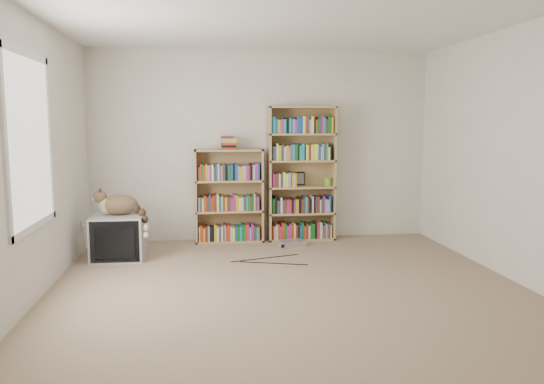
{
  "coord_description": "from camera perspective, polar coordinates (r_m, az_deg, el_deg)",
  "views": [
    {
      "loc": [
        -0.78,
        -4.54,
        1.55
      ],
      "look_at": [
        -0.06,
        1.0,
        0.83
      ],
      "focal_mm": 35.0,
      "sensor_mm": 36.0,
      "label": 1
    }
  ],
  "objects": [
    {
      "name": "floor",
      "position": [
        4.86,
        2.27,
        -11.21
      ],
      "size": [
        4.5,
        5.0,
        0.01
      ],
      "primitive_type": "cube",
      "color": "tan",
      "rests_on": "ground"
    },
    {
      "name": "wall_back",
      "position": [
        7.09,
        -1.08,
        4.97
      ],
      "size": [
        4.5,
        0.02,
        2.5
      ],
      "primitive_type": "cube",
      "color": "beige",
      "rests_on": "floor"
    },
    {
      "name": "wall_front",
      "position": [
        2.21,
        13.41,
        -0.7
      ],
      "size": [
        4.5,
        0.02,
        2.5
      ],
      "primitive_type": "cube",
      "color": "beige",
      "rests_on": "floor"
    },
    {
      "name": "wall_left",
      "position": [
        4.78,
        -25.31,
        3.07
      ],
      "size": [
        0.02,
        5.0,
        2.5
      ],
      "primitive_type": "cube",
      "color": "beige",
      "rests_on": "floor"
    },
    {
      "name": "wall_right",
      "position": [
        5.47,
        26.31,
        3.48
      ],
      "size": [
        0.02,
        5.0,
        2.5
      ],
      "primitive_type": "cube",
      "color": "beige",
      "rests_on": "floor"
    },
    {
      "name": "ceiling",
      "position": [
        4.71,
        2.44,
        19.02
      ],
      "size": [
        4.5,
        5.0,
        0.02
      ],
      "primitive_type": "cube",
      "color": "white",
      "rests_on": "wall_back"
    },
    {
      "name": "window",
      "position": [
        4.96,
        -24.57,
        4.98
      ],
      "size": [
        0.02,
        1.22,
        1.52
      ],
      "primitive_type": "cube",
      "color": "white",
      "rests_on": "wall_left"
    },
    {
      "name": "crt_tv",
      "position": [
        6.36,
        -16.18,
        -4.69
      ],
      "size": [
        0.59,
        0.54,
        0.51
      ],
      "rotation": [
        0.0,
        0.0,
        -0.01
      ],
      "color": "#A7A7AA",
      "rests_on": "floor"
    },
    {
      "name": "cat",
      "position": [
        6.3,
        -15.75,
        -1.63
      ],
      "size": [
        0.65,
        0.46,
        0.51
      ],
      "rotation": [
        0.0,
        0.0,
        0.09
      ],
      "color": "#3B2C18",
      "rests_on": "crt_tv"
    },
    {
      "name": "bookcase_tall",
      "position": [
        7.06,
        3.15,
        1.63
      ],
      "size": [
        0.88,
        0.3,
        1.77
      ],
      "color": "#A68A53",
      "rests_on": "floor"
    },
    {
      "name": "bookcase_short",
      "position": [
        6.98,
        -4.63,
        -0.83
      ],
      "size": [
        0.88,
        0.3,
        1.22
      ],
      "color": "#A68A53",
      "rests_on": "floor"
    },
    {
      "name": "book_stack",
      "position": [
        6.89,
        -4.71,
        5.31
      ],
      "size": [
        0.2,
        0.26,
        0.17
      ],
      "primitive_type": "cube",
      "color": "#B33017",
      "rests_on": "bookcase_short"
    },
    {
      "name": "green_mug",
      "position": [
        7.12,
        5.99,
        1.12
      ],
      "size": [
        0.1,
        0.1,
        0.11
      ],
      "primitive_type": "cylinder",
      "color": "#65B634",
      "rests_on": "bookcase_tall"
    },
    {
      "name": "framed_print",
      "position": [
        7.14,
        3.0,
        1.46
      ],
      "size": [
        0.14,
        0.05,
        0.18
      ],
      "primitive_type": "cube",
      "rotation": [
        -0.17,
        0.0,
        0.0
      ],
      "color": "black",
      "rests_on": "bookcase_tall"
    },
    {
      "name": "dvd_player",
      "position": [
        6.77,
        2.16,
        -5.53
      ],
      "size": [
        0.36,
        0.3,
        0.07
      ],
      "primitive_type": "cube",
      "rotation": [
        0.0,
        0.0,
        0.31
      ],
      "color": "#B1B1B6",
      "rests_on": "floor"
    },
    {
      "name": "wall_outlet",
      "position": [
        6.77,
        -19.74,
        -3.52
      ],
      "size": [
        0.01,
        0.08,
        0.13
      ],
      "primitive_type": "cube",
      "color": "silver",
      "rests_on": "wall_left"
    },
    {
      "name": "floor_cables",
      "position": [
        6.25,
        1.94,
        -6.93
      ],
      "size": [
        1.2,
        0.7,
        0.01
      ],
      "primitive_type": null,
      "color": "black",
      "rests_on": "floor"
    }
  ]
}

